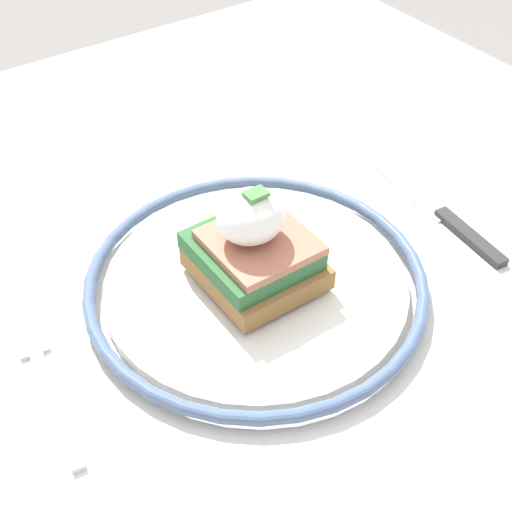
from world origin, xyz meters
name	(u,v)px	position (x,y,z in m)	size (l,w,h in m)	color
dining_table	(273,364)	(0.00, 0.00, 0.62)	(0.85, 0.90, 0.73)	beige
plate	(256,282)	(-0.02, -0.01, 0.74)	(0.26, 0.26, 0.02)	silver
sandwich	(253,247)	(-0.03, -0.01, 0.78)	(0.08, 0.12, 0.08)	olive
fork	(45,379)	(-0.19, 0.00, 0.74)	(0.03, 0.14, 0.00)	silver
knife	(439,212)	(0.16, -0.02, 0.74)	(0.03, 0.19, 0.01)	#2D2D2D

